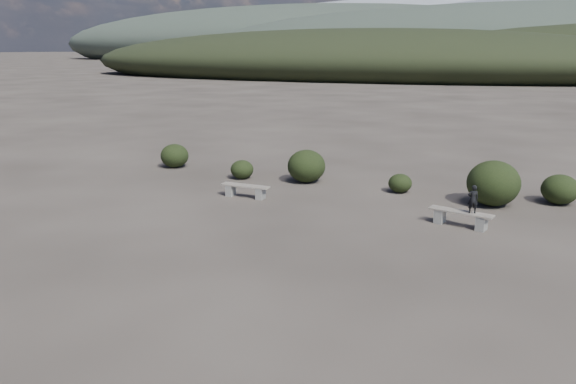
% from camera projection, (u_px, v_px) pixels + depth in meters
% --- Properties ---
extents(ground, '(1200.00, 1200.00, 0.00)m').
position_uv_depth(ground, '(255.00, 271.00, 13.60)').
color(ground, '#332C27').
rests_on(ground, ground).
extents(bench_left, '(1.84, 0.40, 0.46)m').
position_uv_depth(bench_left, '(245.00, 190.00, 20.27)').
color(bench_left, gray).
rests_on(bench_left, ground).
extents(bench_right, '(1.96, 0.83, 0.48)m').
position_uv_depth(bench_right, '(460.00, 217.00, 16.96)').
color(bench_right, gray).
rests_on(bench_right, ground).
extents(seated_person, '(0.36, 0.30, 0.86)m').
position_uv_depth(seated_person, '(473.00, 199.00, 16.61)').
color(seated_person, black).
rests_on(seated_person, bench_right).
extents(shrub_a, '(0.95, 0.95, 0.78)m').
position_uv_depth(shrub_a, '(242.00, 169.00, 23.16)').
color(shrub_a, black).
rests_on(shrub_a, ground).
extents(shrub_b, '(1.53, 1.53, 1.31)m').
position_uv_depth(shrub_b, '(306.00, 166.00, 22.51)').
color(shrub_b, black).
rests_on(shrub_b, ground).
extents(shrub_c, '(0.88, 0.88, 0.70)m').
position_uv_depth(shrub_c, '(400.00, 183.00, 20.96)').
color(shrub_c, black).
rests_on(shrub_c, ground).
extents(shrub_d, '(1.78, 1.78, 1.56)m').
position_uv_depth(shrub_d, '(493.00, 183.00, 19.13)').
color(shrub_d, black).
rests_on(shrub_d, ground).
extents(shrub_e, '(1.24, 1.24, 1.04)m').
position_uv_depth(shrub_e, '(560.00, 189.00, 19.36)').
color(shrub_e, black).
rests_on(shrub_e, ground).
extents(shrub_f, '(1.26, 1.26, 1.06)m').
position_uv_depth(shrub_f, '(175.00, 156.00, 25.34)').
color(shrub_f, black).
rests_on(shrub_f, ground).
extents(mountain_ridges, '(500.00, 400.00, 56.00)m').
position_uv_depth(mountain_ridges, '(509.00, 38.00, 316.04)').
color(mountain_ridges, black).
rests_on(mountain_ridges, ground).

